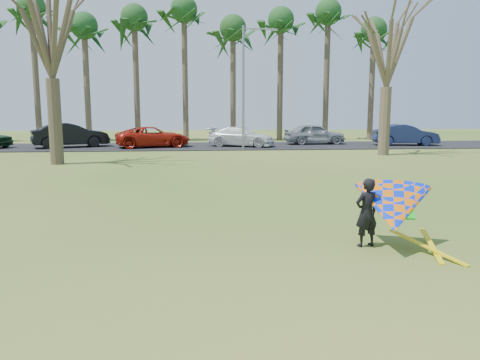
{
  "coord_description": "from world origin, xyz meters",
  "views": [
    {
      "loc": [
        -0.97,
        -8.91,
        2.8
      ],
      "look_at": [
        0.0,
        2.0,
        1.1
      ],
      "focal_mm": 35.0,
      "sensor_mm": 36.0,
      "label": 1
    }
  ],
  "objects": [
    {
      "name": "ground",
      "position": [
        0.0,
        0.0,
        0.0
      ],
      "size": [
        100.0,
        100.0,
        0.0
      ],
      "primitive_type": "plane",
      "color": "#205512",
      "rests_on": "ground"
    },
    {
      "name": "parking_strip",
      "position": [
        0.0,
        25.0,
        0.03
      ],
      "size": [
        46.0,
        7.0,
        0.06
      ],
      "primitive_type": "cube",
      "color": "black",
      "rests_on": "ground"
    },
    {
      "name": "palm_2",
      "position": [
        -14.0,
        31.0,
        10.52
      ],
      "size": [
        4.84,
        4.84,
        12.24
      ],
      "color": "brown",
      "rests_on": "ground"
    },
    {
      "name": "palm_3",
      "position": [
        -10.0,
        31.0,
        9.17
      ],
      "size": [
        4.84,
        4.84,
        10.84
      ],
      "color": "brown",
      "rests_on": "ground"
    },
    {
      "name": "palm_4",
      "position": [
        -6.0,
        31.0,
        9.85
      ],
      "size": [
        4.84,
        4.84,
        11.54
      ],
      "color": "#47372A",
      "rests_on": "ground"
    },
    {
      "name": "palm_5",
      "position": [
        -2.0,
        31.0,
        10.52
      ],
      "size": [
        4.84,
        4.84,
        12.24
      ],
      "color": "#4E412F",
      "rests_on": "ground"
    },
    {
      "name": "palm_6",
      "position": [
        2.0,
        31.0,
        9.17
      ],
      "size": [
        4.84,
        4.84,
        10.84
      ],
      "color": "#4F3D2F",
      "rests_on": "ground"
    },
    {
      "name": "palm_7",
      "position": [
        6.0,
        31.0,
        9.85
      ],
      "size": [
        4.84,
        4.84,
        11.54
      ],
      "color": "#473A2B",
      "rests_on": "ground"
    },
    {
      "name": "palm_8",
      "position": [
        10.0,
        31.0,
        10.52
      ],
      "size": [
        4.84,
        4.84,
        12.24
      ],
      "color": "#48392B",
      "rests_on": "ground"
    },
    {
      "name": "palm_9",
      "position": [
        14.0,
        31.0,
        9.17
      ],
      "size": [
        4.84,
        4.84,
        10.84
      ],
      "color": "#48392B",
      "rests_on": "ground"
    },
    {
      "name": "bare_tree_left",
      "position": [
        -8.0,
        15.0,
        6.92
      ],
      "size": [
        6.6,
        6.6,
        9.7
      ],
      "color": "#453729",
      "rests_on": "ground"
    },
    {
      "name": "bare_tree_right",
      "position": [
        10.0,
        18.0,
        6.57
      ],
      "size": [
        6.27,
        6.27,
        9.21
      ],
      "color": "brown",
      "rests_on": "ground"
    },
    {
      "name": "streetlight",
      "position": [
        2.16,
        22.0,
        4.46
      ],
      "size": [
        2.28,
        0.18,
        8.0
      ],
      "color": "gray",
      "rests_on": "ground"
    },
    {
      "name": "car_1",
      "position": [
        -9.85,
        24.61,
        0.9
      ],
      "size": [
        5.38,
        3.61,
        1.68
      ],
      "primitive_type": "imported",
      "rotation": [
        0.0,
        0.0,
        1.97
      ],
      "color": "black",
      "rests_on": "parking_strip"
    },
    {
      "name": "car_2",
      "position": [
        -4.12,
        24.17,
        0.77
      ],
      "size": [
        5.57,
        3.64,
        1.42
      ],
      "primitive_type": "imported",
      "rotation": [
        0.0,
        0.0,
        1.84
      ],
      "color": "#AF1D0E",
      "rests_on": "parking_strip"
    },
    {
      "name": "car_3",
      "position": [
        2.07,
        24.28,
        0.75
      ],
      "size": [
        5.12,
        3.52,
        1.38
      ],
      "primitive_type": "imported",
      "rotation": [
        0.0,
        0.0,
        1.2
      ],
      "color": "white",
      "rests_on": "parking_strip"
    },
    {
      "name": "car_4",
      "position": [
        7.79,
        25.9,
        0.83
      ],
      "size": [
        4.63,
        2.09,
        1.54
      ],
      "primitive_type": "imported",
      "rotation": [
        0.0,
        0.0,
        1.63
      ],
      "color": "gray",
      "rests_on": "parking_strip"
    },
    {
      "name": "car_5",
      "position": [
        14.14,
        24.2,
        0.82
      ],
      "size": [
        4.79,
        2.26,
        1.52
      ],
      "primitive_type": "imported",
      "rotation": [
        0.0,
        0.0,
        1.42
      ],
      "color": "#172047",
      "rests_on": "parking_strip"
    },
    {
      "name": "kite_flyer",
      "position": [
        2.82,
        -0.18,
        0.84
      ],
      "size": [
        2.13,
        2.39,
        2.02
      ],
      "color": "black",
      "rests_on": "ground"
    }
  ]
}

